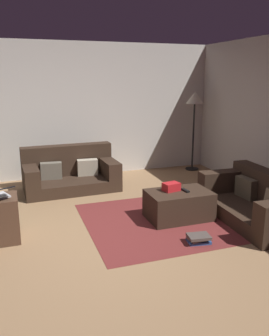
{
  "coord_description": "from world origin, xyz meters",
  "views": [
    {
      "loc": [
        -0.89,
        -3.79,
        1.94
      ],
      "look_at": [
        0.6,
        0.52,
        0.75
      ],
      "focal_mm": 37.42,
      "sensor_mm": 36.0,
      "label": 1
    }
  ],
  "objects": [
    {
      "name": "ground_plane",
      "position": [
        0.0,
        0.0,
        0.0
      ],
      "size": [
        6.4,
        6.4,
        0.0
      ],
      "primitive_type": "plane",
      "color": "#93704C"
    },
    {
      "name": "couch_left",
      "position": [
        -0.01,
        2.26,
        0.28
      ],
      "size": [
        1.64,
        0.92,
        0.76
      ],
      "rotation": [
        0.0,
        0.0,
        3.18
      ],
      "color": "#332319",
      "rests_on": "ground_plane"
    },
    {
      "name": "couch_right",
      "position": [
        2.24,
        -0.02,
        0.26
      ],
      "size": [
        0.93,
        1.71,
        0.65
      ],
      "rotation": [
        0.0,
        0.0,
        1.53
      ],
      "color": "#332319",
      "rests_on": "ground_plane"
    },
    {
      "name": "area_rug",
      "position": [
        1.21,
        0.37,
        0.0
      ],
      "size": [
        2.6,
        2.0,
        0.01
      ],
      "primitive_type": "cube",
      "color": "maroon",
      "rests_on": "ground_plane"
    },
    {
      "name": "rear_partition",
      "position": [
        0.0,
        3.14,
        1.3
      ],
      "size": [
        6.4,
        0.12,
        2.6
      ],
      "primitive_type": "cube",
      "color": "beige",
      "rests_on": "ground_plane"
    },
    {
      "name": "tv_remote",
      "position": [
        1.3,
        0.36,
        0.41
      ],
      "size": [
        0.06,
        0.16,
        0.02
      ],
      "primitive_type": "cube",
      "rotation": [
        0.0,
        0.0,
        0.08
      ],
      "color": "black",
      "rests_on": "ottoman"
    },
    {
      "name": "gift_box",
      "position": [
        1.12,
        0.44,
        0.45
      ],
      "size": [
        0.25,
        0.2,
        0.11
      ],
      "primitive_type": "cube",
      "rotation": [
        0.0,
        0.0,
        0.2
      ],
      "color": "red",
      "rests_on": "ottoman"
    },
    {
      "name": "ottoman",
      "position": [
        1.21,
        0.37,
        0.2
      ],
      "size": [
        0.88,
        0.57,
        0.4
      ],
      "primitive_type": "cube",
      "color": "#332319",
      "rests_on": "ground_plane"
    },
    {
      "name": "corner_lamp",
      "position": [
        2.69,
        2.74,
        1.4
      ],
      "size": [
        0.36,
        0.36,
        1.65
      ],
      "color": "black",
      "rests_on": "ground_plane"
    },
    {
      "name": "book_stack",
      "position": [
        1.1,
        -0.4,
        0.05
      ],
      "size": [
        0.3,
        0.25,
        0.11
      ],
      "color": "#2D5193",
      "rests_on": "ground_plane"
    }
  ]
}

